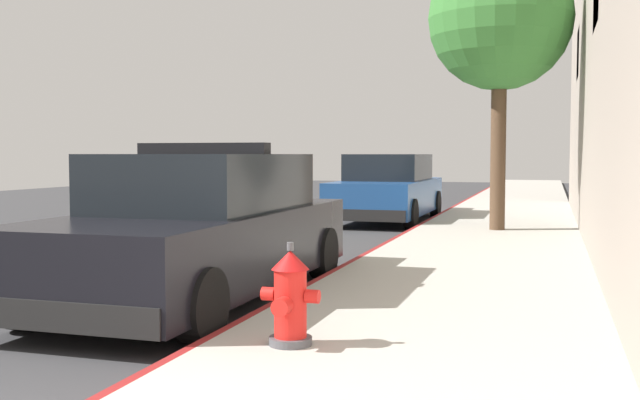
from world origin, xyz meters
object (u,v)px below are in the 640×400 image
object	(u,v)px
police_cruiser	(201,230)
fire_hydrant	(290,298)
parked_car_silver_ahead	(388,189)
street_tree	(500,20)

from	to	relation	value
police_cruiser	fire_hydrant	distance (m)	2.76
police_cruiser	parked_car_silver_ahead	size ratio (longest dim) A/B	1.00
parked_car_silver_ahead	street_tree	xyz separation A→B (m)	(2.68, -2.86, 3.28)
police_cruiser	fire_hydrant	world-z (taller)	police_cruiser
police_cruiser	fire_hydrant	xyz separation A→B (m)	(1.76, -2.11, -0.24)
parked_car_silver_ahead	police_cruiser	bearing A→B (deg)	-89.70
fire_hydrant	street_tree	xyz separation A→B (m)	(0.87, 9.07, 3.51)
parked_car_silver_ahead	fire_hydrant	bearing A→B (deg)	-81.37
fire_hydrant	police_cruiser	bearing A→B (deg)	129.85
street_tree	police_cruiser	bearing A→B (deg)	-110.71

